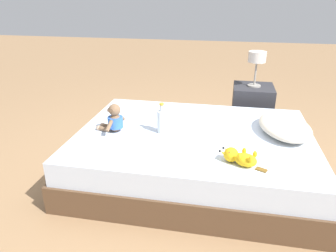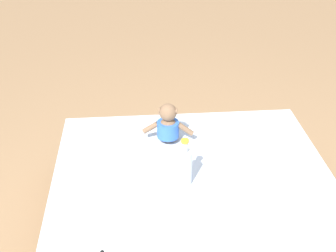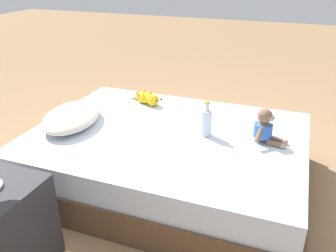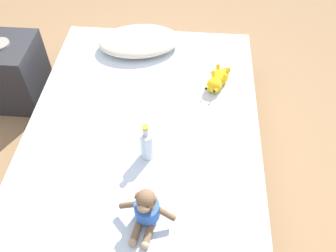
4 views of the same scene
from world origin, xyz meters
name	(u,v)px [view 2 (image 2 of 4)]	position (x,y,z in m)	size (l,w,h in m)	color
bed	(201,252)	(0.00, 0.00, 0.20)	(1.44, 1.93, 0.40)	brown
plush_monkey	(168,126)	(0.10, -0.65, 0.50)	(0.29, 0.24, 0.24)	brown
glass_bottle	(184,166)	(0.05, -0.26, 0.50)	(0.07, 0.07, 0.25)	silver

